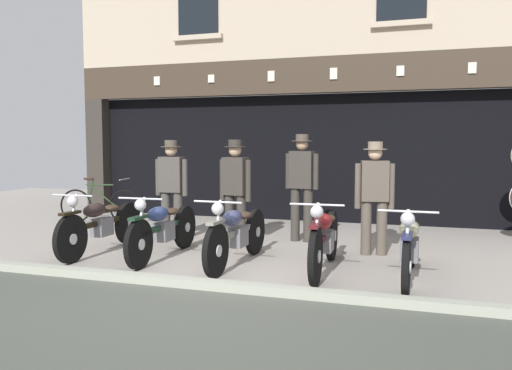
% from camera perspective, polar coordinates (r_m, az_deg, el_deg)
% --- Properties ---
extents(ground, '(22.07, 22.00, 0.18)m').
position_cam_1_polar(ground, '(4.94, -11.30, -14.89)').
color(ground, '#9C948B').
extents(shop_facade, '(10.37, 4.42, 5.89)m').
position_cam_1_polar(shop_facade, '(12.30, 7.06, 4.82)').
color(shop_facade, black).
rests_on(shop_facade, ground).
extents(motorcycle_left, '(0.62, 2.10, 0.93)m').
position_cam_1_polar(motorcycle_left, '(7.86, -16.86, -4.15)').
color(motorcycle_left, black).
rests_on(motorcycle_left, ground).
extents(motorcycle_center_left, '(0.62, 2.05, 0.91)m').
position_cam_1_polar(motorcycle_center_left, '(7.30, -10.30, -4.72)').
color(motorcycle_center_left, black).
rests_on(motorcycle_center_left, ground).
extents(motorcycle_center, '(0.62, 2.05, 0.92)m').
position_cam_1_polar(motorcycle_center, '(6.78, -2.16, -5.35)').
color(motorcycle_center, black).
rests_on(motorcycle_center, ground).
extents(motorcycle_center_right, '(0.62, 2.03, 0.93)m').
position_cam_1_polar(motorcycle_center_right, '(6.48, 7.61, -5.80)').
color(motorcycle_center_right, black).
rests_on(motorcycle_center_right, ground).
extents(motorcycle_right, '(0.62, 2.03, 0.91)m').
position_cam_1_polar(motorcycle_right, '(6.30, 16.71, -6.40)').
color(motorcycle_right, black).
rests_on(motorcycle_right, ground).
extents(salesman_left, '(0.56, 0.34, 1.66)m').
position_cam_1_polar(salesman_left, '(8.53, -9.37, -0.03)').
color(salesman_left, '#47423D').
rests_on(salesman_left, ground).
extents(shopkeeper_center, '(0.55, 0.35, 1.66)m').
position_cam_1_polar(shopkeeper_center, '(8.19, -2.32, -0.14)').
color(shopkeeper_center, '#38332D').
rests_on(shopkeeper_center, ground).
extents(salesman_right, '(0.56, 0.34, 1.75)m').
position_cam_1_polar(salesman_right, '(8.37, 5.12, 0.32)').
color(salesman_right, '#38332D').
rests_on(salesman_right, ground).
extents(assistant_far_right, '(0.55, 0.34, 1.63)m').
position_cam_1_polar(assistant_far_right, '(7.52, 13.04, -0.86)').
color(assistant_far_right, brown).
rests_on(assistant_far_right, ground).
extents(advert_board_near, '(0.66, 0.03, 0.97)m').
position_cam_1_polar(advert_board_near, '(11.40, -5.97, 4.52)').
color(advert_board_near, beige).
extents(advert_board_far, '(0.68, 0.03, 1.04)m').
position_cam_1_polar(advert_board_far, '(11.95, -11.41, 4.56)').
color(advert_board_far, silver).
extents(leaning_bicycle, '(1.72, 0.50, 0.93)m').
position_cam_1_polar(leaning_bicycle, '(10.92, -16.97, -2.05)').
color(leaning_bicycle, black).
rests_on(leaning_bicycle, ground).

